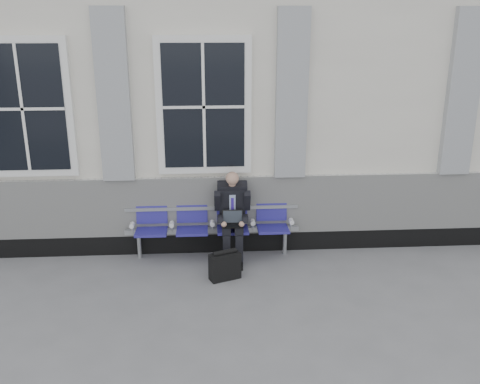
{
  "coord_description": "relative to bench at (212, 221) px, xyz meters",
  "views": [
    {
      "loc": [
        0.37,
        -6.13,
        3.47
      ],
      "look_at": [
        0.83,
        0.9,
        1.14
      ],
      "focal_mm": 40.0,
      "sensor_mm": 36.0,
      "label": 1
    }
  ],
  "objects": [
    {
      "name": "bench",
      "position": [
        0.0,
        0.0,
        0.0
      ],
      "size": [
        2.6,
        0.47,
        0.91
      ],
      "color": "#9EA0A3",
      "rests_on": "ground"
    },
    {
      "name": "briefcase",
      "position": [
        0.15,
        -0.78,
        -0.35
      ],
      "size": [
        0.46,
        0.32,
        0.43
      ],
      "color": "black",
      "rests_on": "ground"
    },
    {
      "name": "station_building",
      "position": [
        -0.46,
        2.15,
        1.67
      ],
      "size": [
        14.4,
        4.4,
        4.49
      ],
      "color": "silver",
      "rests_on": "ground"
    },
    {
      "name": "ground",
      "position": [
        -0.44,
        -1.32,
        -0.55
      ],
      "size": [
        70.0,
        70.0,
        0.0
      ],
      "primitive_type": "plane",
      "color": "slate",
      "rests_on": "ground"
    },
    {
      "name": "businessman",
      "position": [
        0.3,
        -0.13,
        0.19
      ],
      "size": [
        0.53,
        0.72,
        1.35
      ],
      "color": "black",
      "rests_on": "ground"
    }
  ]
}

